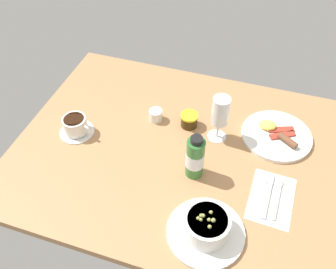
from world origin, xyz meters
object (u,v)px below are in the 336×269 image
Objects in this scene: coffee_cup at (76,126)px; breakfast_plate at (276,135)px; jam_jar at (190,120)px; porridge_bowl at (206,227)px; sauce_bottle_green at (195,158)px; cutlery_setting at (272,197)px; creamer_jug at (156,115)px; wine_glass at (220,113)px.

coffee_cup is 0.53× the size of breakfast_plate.
jam_jar is (36.64, 15.45, -0.61)cm from coffee_cup.
coffee_cup reaches higher than jam_jar.
porridge_bowl is 1.33× the size of sauce_bottle_green.
sauce_bottle_green reaches higher than cutlery_setting.
cutlery_setting is at bearing -25.23° from creamer_jug.
coffee_cup is at bearing 155.51° from porridge_bowl.
jam_jar reaches higher than breakfast_plate.
wine_glass is 0.72× the size of breakfast_plate.
coffee_cup is at bearing -163.89° from breakfast_plate.
creamer_jug is 42.88cm from breakfast_plate.
coffee_cup reaches higher than cutlery_setting.
porridge_bowl is at bearing -66.10° from sauce_bottle_green.
jam_jar is at bearing 109.26° from sauce_bottle_green.
creamer_jug is 0.24× the size of breakfast_plate.
creamer_jug is at bearing 31.01° from coffee_cup.
cutlery_setting is 48.82cm from creamer_jug.
wine_glass is 13.87cm from jam_jar.
breakfast_plate is at bearing 45.78° from sauce_bottle_green.
breakfast_plate is (19.61, 6.17, -10.39)cm from wine_glass.
porridge_bowl reaches higher than creamer_jug.
porridge_bowl is at bearing -82.32° from wine_glass.
breakfast_plate is (23.16, 23.80, -6.59)cm from sauce_bottle_green.
jam_jar reaches higher than cutlery_setting.
wine_glass is at bearing 137.51° from cutlery_setting.
sauce_bottle_green is (43.61, -4.52, 4.32)cm from coffee_cup.
jam_jar is 30.43cm from breakfast_plate.
wine_glass reaches higher than coffee_cup.
jam_jar is 0.38× the size of sauce_bottle_green.
wine_glass is at bearing -12.51° from jam_jar.
creamer_jug is 27.73cm from sauce_bottle_green.
cutlery_setting is 25.80cm from sauce_bottle_green.
wine_glass reaches higher than creamer_jug.
cutlery_setting is 30.74cm from wine_glass.
creamer_jug is at bearing -175.78° from jam_jar.
creamer_jug reaches higher than breakfast_plate.
breakfast_plate is (42.59, 4.75, -1.27)cm from creamer_jug.
wine_glass is (22.98, -1.42, 9.12)cm from creamer_jug.
cutlery_setting is at bearing 47.24° from porridge_bowl.
coffee_cup is 44.06cm from sauce_bottle_green.
porridge_bowl is at bearing -108.79° from breakfast_plate.
wine_glass reaches higher than sauce_bottle_green.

